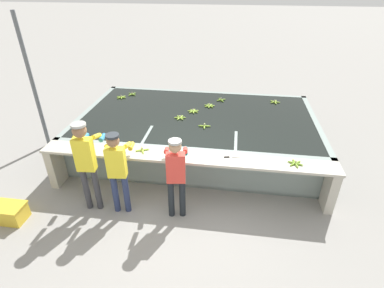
% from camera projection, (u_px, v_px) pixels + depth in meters
% --- Properties ---
extents(ground_plane, '(80.00, 80.00, 0.00)m').
position_uv_depth(ground_plane, '(183.00, 201.00, 5.82)').
color(ground_plane, gray).
rests_on(ground_plane, ground).
extents(wash_tank, '(5.57, 3.29, 0.90)m').
position_uv_depth(wash_tank, '(197.00, 132.00, 7.39)').
color(wash_tank, gray).
rests_on(wash_tank, ground).
extents(work_ledge, '(5.57, 0.45, 0.90)m').
position_uv_depth(work_ledge, '(185.00, 167.00, 5.68)').
color(work_ledge, '#B7B2A3').
rests_on(work_ledge, ground).
extents(worker_0, '(0.44, 0.74, 1.76)m').
position_uv_depth(worker_0, '(86.00, 158.00, 5.16)').
color(worker_0, '#38383D').
rests_on(worker_0, ground).
extents(worker_1, '(0.46, 0.73, 1.60)m').
position_uv_depth(worker_1, '(117.00, 166.00, 5.16)').
color(worker_1, navy).
rests_on(worker_1, ground).
extents(worker_2, '(0.48, 0.73, 1.56)m').
position_uv_depth(worker_2, '(176.00, 172.00, 5.07)').
color(worker_2, '#1E2328').
rests_on(worker_2, ground).
extents(banana_bunch_floating_0, '(0.28, 0.27, 0.08)m').
position_uv_depth(banana_bunch_floating_0, '(121.00, 97.00, 8.12)').
color(banana_bunch_floating_0, '#8CB738').
rests_on(banana_bunch_floating_0, wash_tank).
extents(banana_bunch_floating_1, '(0.28, 0.28, 0.08)m').
position_uv_depth(banana_bunch_floating_1, '(209.00, 106.00, 7.61)').
color(banana_bunch_floating_1, '#8CB738').
rests_on(banana_bunch_floating_1, wash_tank).
extents(banana_bunch_floating_2, '(0.27, 0.28, 0.08)m').
position_uv_depth(banana_bunch_floating_2, '(193.00, 111.00, 7.31)').
color(banana_bunch_floating_2, '#93BC3D').
rests_on(banana_bunch_floating_2, wash_tank).
extents(banana_bunch_floating_3, '(0.28, 0.28, 0.08)m').
position_uv_depth(banana_bunch_floating_3, '(180.00, 118.00, 6.99)').
color(banana_bunch_floating_3, '#93BC3D').
rests_on(banana_bunch_floating_3, wash_tank).
extents(banana_bunch_floating_4, '(0.27, 0.28, 0.08)m').
position_uv_depth(banana_bunch_floating_4, '(275.00, 102.00, 7.82)').
color(banana_bunch_floating_4, '#93BC3D').
rests_on(banana_bunch_floating_4, wash_tank).
extents(banana_bunch_floating_5, '(0.26, 0.26, 0.08)m').
position_uv_depth(banana_bunch_floating_5, '(221.00, 100.00, 7.95)').
color(banana_bunch_floating_5, '#75A333').
rests_on(banana_bunch_floating_5, wash_tank).
extents(banana_bunch_floating_6, '(0.26, 0.26, 0.08)m').
position_uv_depth(banana_bunch_floating_6, '(132.00, 94.00, 8.32)').
color(banana_bunch_floating_6, '#75A333').
rests_on(banana_bunch_floating_6, wash_tank).
extents(banana_bunch_floating_7, '(0.28, 0.28, 0.08)m').
position_uv_depth(banana_bunch_floating_7, '(204.00, 126.00, 6.61)').
color(banana_bunch_floating_7, '#7FAD33').
rests_on(banana_bunch_floating_7, wash_tank).
extents(banana_bunch_ledge_0, '(0.28, 0.28, 0.08)m').
position_uv_depth(banana_bunch_ledge_0, '(295.00, 163.00, 5.32)').
color(banana_bunch_ledge_0, '#7FAD33').
rests_on(banana_bunch_ledge_0, work_ledge).
extents(banana_bunch_ledge_1, '(0.27, 0.27, 0.08)m').
position_uv_depth(banana_bunch_ledge_1, '(142.00, 150.00, 5.71)').
color(banana_bunch_ledge_1, '#9EC642').
rests_on(banana_bunch_ledge_1, work_ledge).
extents(knife_0, '(0.35, 0.11, 0.02)m').
position_uv_depth(knife_0, '(231.00, 157.00, 5.52)').
color(knife_0, silver).
rests_on(knife_0, work_ledge).
extents(knife_1, '(0.18, 0.33, 0.02)m').
position_uv_depth(knife_1, '(79.00, 150.00, 5.75)').
color(knife_1, silver).
rests_on(knife_1, work_ledge).
extents(crate, '(0.55, 0.39, 0.32)m').
position_uv_depth(crate, '(10.00, 213.00, 5.31)').
color(crate, gold).
rests_on(crate, ground).
extents(support_post_left, '(0.09, 0.09, 3.20)m').
position_uv_depth(support_post_left, '(33.00, 85.00, 6.92)').
color(support_post_left, slate).
rests_on(support_post_left, ground).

